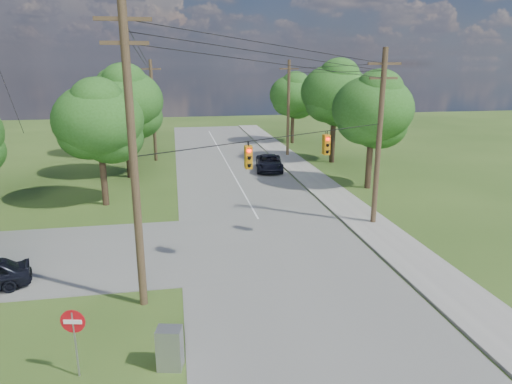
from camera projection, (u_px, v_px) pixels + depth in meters
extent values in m
plane|color=#2F4B19|center=(255.00, 298.00, 19.31)|extent=(140.00, 140.00, 0.00)
cube|color=gray|center=(275.00, 249.00, 24.39)|extent=(10.00, 100.00, 0.03)
cube|color=#A7A39C|center=(392.00, 240.00, 25.52)|extent=(2.60, 100.00, 0.12)
cylinder|color=brown|center=(134.00, 162.00, 17.28)|extent=(0.32, 0.32, 12.00)
cube|color=brown|center=(123.00, 19.00, 15.90)|extent=(2.00, 0.12, 0.14)
cube|color=brown|center=(125.00, 43.00, 16.12)|extent=(1.70, 0.12, 0.14)
cylinder|color=brown|center=(379.00, 140.00, 26.98)|extent=(0.32, 0.32, 10.50)
cube|color=brown|center=(385.00, 64.00, 25.81)|extent=(2.00, 0.12, 0.14)
cube|color=brown|center=(384.00, 78.00, 26.02)|extent=(1.70, 0.12, 0.14)
cylinder|color=brown|center=(288.00, 109.00, 47.89)|extent=(0.32, 0.32, 10.00)
cube|color=brown|center=(289.00, 69.00, 46.78)|extent=(2.00, 0.12, 0.14)
cylinder|color=brown|center=(153.00, 111.00, 45.53)|extent=(0.32, 0.32, 10.00)
cube|color=brown|center=(151.00, 69.00, 44.42)|extent=(2.00, 0.12, 0.14)
cylinder|color=black|center=(285.00, 46.00, 20.85)|extent=(13.52, 7.63, 1.53)
cylinder|color=black|center=(285.00, 56.00, 20.96)|extent=(13.52, 7.63, 1.53)
cylinder|color=black|center=(285.00, 65.00, 21.07)|extent=(13.52, 7.63, 1.53)
cylinder|color=black|center=(323.00, 67.00, 36.29)|extent=(0.03, 22.00, 0.53)
cylinder|color=black|center=(143.00, 56.00, 30.16)|extent=(0.43, 29.60, 2.03)
cylinder|color=black|center=(323.00, 72.00, 36.40)|extent=(0.03, 22.00, 0.53)
cylinder|color=black|center=(144.00, 62.00, 30.27)|extent=(0.43, 29.60, 2.03)
cylinder|color=black|center=(283.00, 137.00, 21.98)|extent=(13.52, 7.63, 0.04)
cube|color=orange|center=(249.00, 158.00, 20.73)|extent=(0.32, 0.22, 1.05)
sphere|color=#FF0C05|center=(249.00, 151.00, 20.50)|extent=(0.17, 0.17, 0.17)
cube|color=orange|center=(248.00, 157.00, 20.96)|extent=(0.32, 0.22, 1.05)
sphere|color=#FF0C05|center=(247.00, 149.00, 21.00)|extent=(0.17, 0.17, 0.17)
cube|color=orange|center=(327.00, 145.00, 23.96)|extent=(0.32, 0.22, 1.05)
sphere|color=#FF0C05|center=(328.00, 139.00, 23.73)|extent=(0.17, 0.17, 0.17)
cube|color=orange|center=(325.00, 144.00, 24.19)|extent=(0.32, 0.22, 1.05)
sphere|color=#FF0C05|center=(325.00, 137.00, 24.23)|extent=(0.17, 0.17, 0.17)
cylinder|color=#433021|center=(104.00, 183.00, 31.74)|extent=(0.45, 0.45, 3.15)
ellipsoid|color=#245319|center=(98.00, 120.00, 30.55)|extent=(6.00, 6.00, 4.92)
cylinder|color=#433021|center=(129.00, 158.00, 39.44)|extent=(0.50, 0.50, 3.50)
ellipsoid|color=#245319|center=(125.00, 101.00, 38.12)|extent=(6.40, 6.40, 5.25)
cylinder|color=#433021|center=(118.00, 141.00, 48.59)|extent=(0.48, 0.47, 3.32)
ellipsoid|color=#245319|center=(114.00, 97.00, 47.34)|extent=(6.00, 6.00, 4.92)
cylinder|color=#433021|center=(369.00, 168.00, 36.06)|extent=(0.48, 0.48, 3.32)
ellipsoid|color=#245319|center=(373.00, 109.00, 34.82)|extent=(6.20, 6.20, 5.08)
cylinder|color=#433021|center=(332.00, 144.00, 45.58)|extent=(0.52, 0.52, 3.67)
ellipsoid|color=#245319|center=(335.00, 92.00, 44.19)|extent=(6.60, 6.60, 5.41)
cylinder|color=#433021|center=(292.00, 130.00, 56.84)|extent=(0.45, 0.45, 3.15)
ellipsoid|color=#245319|center=(293.00, 95.00, 55.66)|extent=(5.80, 5.80, 4.76)
imported|color=black|center=(269.00, 163.00, 42.17)|extent=(3.09, 5.42, 1.43)
cube|color=gray|center=(170.00, 348.00, 14.73)|extent=(0.90, 0.73, 1.44)
cylinder|color=gray|center=(76.00, 345.00, 14.21)|extent=(0.06, 0.06, 2.28)
cylinder|color=#B40C15|center=(73.00, 321.00, 13.99)|extent=(0.78, 0.19, 0.79)
cube|color=white|center=(73.00, 322.00, 13.96)|extent=(0.56, 0.15, 0.13)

